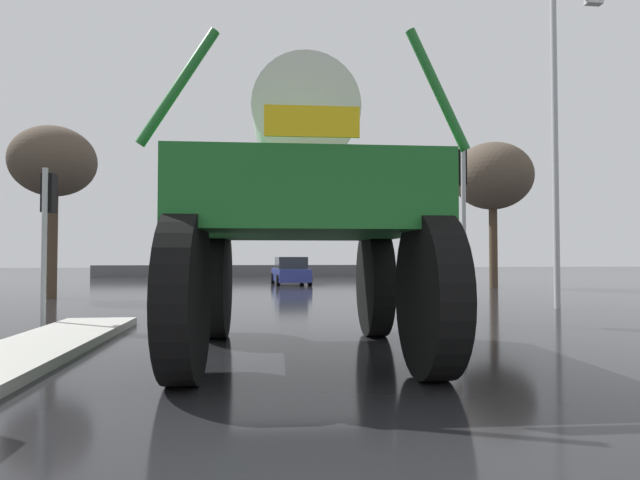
# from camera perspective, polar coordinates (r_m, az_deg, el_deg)

# --- Properties ---
(ground_plane) EXTENTS (120.00, 120.00, 0.00)m
(ground_plane) POSITION_cam_1_polar(r_m,az_deg,el_deg) (20.63, -4.62, -6.02)
(ground_plane) COLOR black
(median_island) EXTENTS (1.48, 8.05, 0.15)m
(median_island) POSITION_cam_1_polar(r_m,az_deg,el_deg) (9.19, -28.99, -10.51)
(median_island) COLOR #B2AFA8
(median_island) RESTS_ON ground
(oversize_sprayer) EXTENTS (4.01, 5.82, 4.30)m
(oversize_sprayer) POSITION_cam_1_polar(r_m,az_deg,el_deg) (8.27, -1.92, 2.65)
(oversize_sprayer) COLOR black
(oversize_sprayer) RESTS_ON ground
(sedan_ahead) EXTENTS (2.12, 4.22, 1.52)m
(sedan_ahead) POSITION_cam_1_polar(r_m,az_deg,el_deg) (29.58, -3.15, -3.38)
(sedan_ahead) COLOR navy
(sedan_ahead) RESTS_ON ground
(traffic_signal_near_left) EXTENTS (0.24, 0.54, 3.41)m
(traffic_signal_near_left) POSITION_cam_1_polar(r_m,az_deg,el_deg) (12.96, -27.06, 2.71)
(traffic_signal_near_left) COLOR #A8AAAF
(traffic_signal_near_left) RESTS_ON ground
(traffic_signal_near_right) EXTENTS (0.24, 0.54, 4.15)m
(traffic_signal_near_right) POSITION_cam_1_polar(r_m,az_deg,el_deg) (13.11, 14.80, 4.91)
(traffic_signal_near_right) COLOR #A8AAAF
(traffic_signal_near_right) RESTS_ON ground
(streetlight_near_right) EXTENTS (1.64, 0.24, 9.43)m
(streetlight_near_right) POSITION_cam_1_polar(r_m,az_deg,el_deg) (17.54, 24.06, 10.30)
(streetlight_near_right) COLOR #A8AAAF
(streetlight_near_right) RESTS_ON ground
(bare_tree_left) EXTENTS (3.03, 3.03, 6.31)m
(bare_tree_left) POSITION_cam_1_polar(r_m,az_deg,el_deg) (22.06, -26.59, 7.34)
(bare_tree_left) COLOR #473828
(bare_tree_left) RESTS_ON ground
(bare_tree_right) EXTENTS (3.95, 3.95, 7.24)m
(bare_tree_right) POSITION_cam_1_polar(r_m,az_deg,el_deg) (28.22, 17.94, 6.42)
(bare_tree_right) COLOR #473828
(bare_tree_right) RESTS_ON ground
(roadside_barrier) EXTENTS (26.41, 0.24, 0.90)m
(roadside_barrier) POSITION_cam_1_polar(r_m,az_deg,el_deg) (42.00, -5.71, -3.29)
(roadside_barrier) COLOR #59595B
(roadside_barrier) RESTS_ON ground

